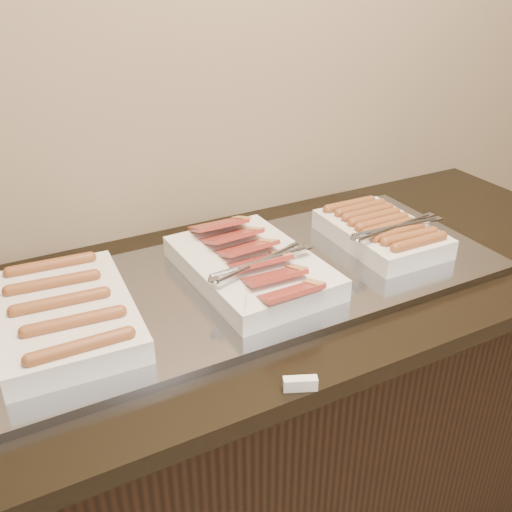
{
  "coord_description": "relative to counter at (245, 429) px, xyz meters",
  "views": [
    {
      "loc": [
        -0.5,
        1.12,
        1.58
      ],
      "look_at": [
        0.03,
        2.13,
        0.97
      ],
      "focal_mm": 40.0,
      "sensor_mm": 36.0,
      "label": 1
    }
  ],
  "objects": [
    {
      "name": "dish_center",
      "position": [
        0.02,
        -0.0,
        0.5
      ],
      "size": [
        0.29,
        0.42,
        0.09
      ],
      "rotation": [
        0.0,
        0.0,
        0.04
      ],
      "color": "silver",
      "rests_on": "warming_tray"
    },
    {
      "name": "dish_right",
      "position": [
        0.39,
        -0.0,
        0.5
      ],
      "size": [
        0.26,
        0.32,
        0.08
      ],
      "rotation": [
        0.0,
        0.0,
        -0.01
      ],
      "color": "silver",
      "rests_on": "warming_tray"
    },
    {
      "name": "dish_left",
      "position": [
        -0.39,
        0.0,
        0.5
      ],
      "size": [
        0.28,
        0.4,
        0.07
      ],
      "rotation": [
        0.0,
        0.0,
        -0.05
      ],
      "color": "silver",
      "rests_on": "warming_tray"
    },
    {
      "name": "label_holder",
      "position": [
        -0.07,
        -0.36,
        0.46
      ],
      "size": [
        0.06,
        0.04,
        0.02
      ],
      "primitive_type": "cube",
      "rotation": [
        0.0,
        0.0,
        -0.41
      ],
      "color": "silver",
      "rests_on": "counter"
    },
    {
      "name": "counter",
      "position": [
        0.0,
        0.0,
        0.0
      ],
      "size": [
        2.06,
        0.76,
        0.9
      ],
      "color": "black",
      "rests_on": "ground"
    },
    {
      "name": "warming_tray",
      "position": [
        0.02,
        0.0,
        0.46
      ],
      "size": [
        1.2,
        0.5,
        0.02
      ],
      "primitive_type": "cube",
      "color": "#9497A2",
      "rests_on": "counter"
    }
  ]
}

